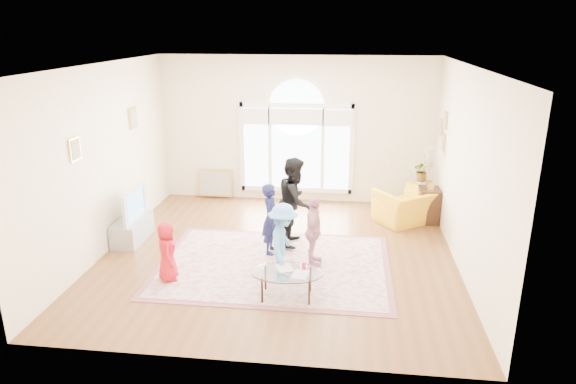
# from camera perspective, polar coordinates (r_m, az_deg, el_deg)

# --- Properties ---
(ground) EXTENTS (6.00, 6.00, 0.00)m
(ground) POSITION_cam_1_polar(r_m,az_deg,el_deg) (8.97, -1.10, -6.96)
(ground) COLOR brown
(ground) RESTS_ON ground
(room_shell) EXTENTS (6.00, 6.00, 6.00)m
(room_shell) POSITION_cam_1_polar(r_m,az_deg,el_deg) (11.16, 0.91, 6.56)
(room_shell) COLOR #F9E9C5
(room_shell) RESTS_ON ground
(area_rug) EXTENTS (3.60, 2.60, 0.02)m
(area_rug) POSITION_cam_1_polar(r_m,az_deg,el_deg) (8.57, -1.58, -8.13)
(area_rug) COLOR beige
(area_rug) RESTS_ON ground
(rug_border) EXTENTS (3.80, 2.80, 0.01)m
(rug_border) POSITION_cam_1_polar(r_m,az_deg,el_deg) (8.57, -1.58, -8.15)
(rug_border) COLOR #8E5156
(rug_border) RESTS_ON ground
(tv_console) EXTENTS (0.45, 1.00, 0.42)m
(tv_console) POSITION_cam_1_polar(r_m,az_deg,el_deg) (9.88, -16.90, -4.03)
(tv_console) COLOR #9B9DA4
(tv_console) RESTS_ON ground
(television) EXTENTS (0.16, 0.98, 0.57)m
(television) POSITION_cam_1_polar(r_m,az_deg,el_deg) (9.71, -17.12, -1.33)
(television) COLOR black
(television) RESTS_ON tv_console
(coffee_table) EXTENTS (1.07, 0.71, 0.54)m
(coffee_table) POSITION_cam_1_polar(r_m,az_deg,el_deg) (7.46, -0.14, -9.01)
(coffee_table) COLOR silver
(coffee_table) RESTS_ON ground
(armchair) EXTENTS (1.39, 1.36, 0.68)m
(armchair) POSITION_cam_1_polar(r_m,az_deg,el_deg) (10.51, 12.88, -1.59)
(armchair) COLOR yellow
(armchair) RESTS_ON ground
(side_cabinet) EXTENTS (0.40, 0.50, 0.70)m
(side_cabinet) POSITION_cam_1_polar(r_m,az_deg,el_deg) (10.68, 15.32, -1.42)
(side_cabinet) COLOR black
(side_cabinet) RESTS_ON ground
(floor_lamp) EXTENTS (0.27, 0.27, 1.51)m
(floor_lamp) POSITION_cam_1_polar(r_m,az_deg,el_deg) (10.45, 15.35, 3.51)
(floor_lamp) COLOR black
(floor_lamp) RESTS_ON ground
(plant_pedestal) EXTENTS (0.20, 0.20, 0.70)m
(plant_pedestal) POSITION_cam_1_polar(r_m,az_deg,el_deg) (11.16, 14.55, -0.52)
(plant_pedestal) COLOR white
(plant_pedestal) RESTS_ON ground
(potted_plant) EXTENTS (0.44, 0.40, 0.45)m
(potted_plant) POSITION_cam_1_polar(r_m,az_deg,el_deg) (10.99, 14.78, 2.32)
(potted_plant) COLOR #33722D
(potted_plant) RESTS_ON plant_pedestal
(leaning_picture) EXTENTS (0.80, 0.14, 0.62)m
(leaning_picture) POSITION_cam_1_polar(r_m,az_deg,el_deg) (11.97, -8.02, -0.61)
(leaning_picture) COLOR tan
(leaning_picture) RESTS_ON ground
(child_red) EXTENTS (0.44, 0.54, 0.94)m
(child_red) POSITION_cam_1_polar(r_m,az_deg,el_deg) (8.12, -13.29, -6.44)
(child_red) COLOR red
(child_red) RESTS_ON area_rug
(child_navy) EXTENTS (0.32, 0.47, 1.24)m
(child_navy) POSITION_cam_1_polar(r_m,az_deg,el_deg) (8.78, -1.90, -2.98)
(child_navy) COLOR #14173E
(child_navy) RESTS_ON area_rug
(child_black) EXTENTS (0.67, 0.82, 1.59)m
(child_black) POSITION_cam_1_polar(r_m,az_deg,el_deg) (9.09, 0.79, -1.05)
(child_black) COLOR black
(child_black) RESTS_ON area_rug
(child_pink) EXTENTS (0.31, 0.70, 1.17)m
(child_pink) POSITION_cam_1_polar(r_m,az_deg,el_deg) (8.36, 2.85, -4.36)
(child_pink) COLOR pink
(child_pink) RESTS_ON area_rug
(child_blue) EXTENTS (0.46, 0.80, 1.24)m
(child_blue) POSITION_cam_1_polar(r_m,az_deg,el_deg) (7.85, -0.56, -5.64)
(child_blue) COLOR #5CA9F0
(child_blue) RESTS_ON area_rug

